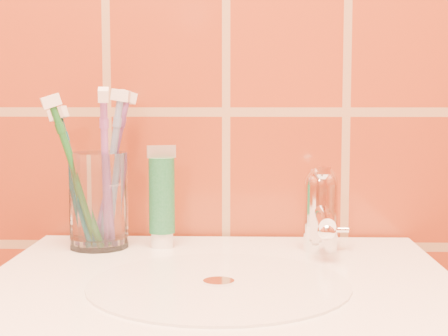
{
  "coord_description": "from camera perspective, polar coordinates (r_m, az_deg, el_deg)",
  "views": [
    {
      "loc": [
        0.03,
        0.15,
        1.06
      ],
      "look_at": [
        0.0,
        1.08,
        0.97
      ],
      "focal_mm": 55.0,
      "sensor_mm": 36.0,
      "label": 1
    }
  ],
  "objects": [
    {
      "name": "toothbrush_1",
      "position": [
        1.01,
        -9.36,
        -0.07
      ],
      "size": [
        0.14,
        0.13,
        0.24
      ],
      "primitive_type": null,
      "rotation": [
        0.27,
        0.0,
        2.33
      ],
      "color": "#6F428E",
      "rests_on": "glass_tumbler"
    },
    {
      "name": "toothpaste_tube",
      "position": [
        0.98,
        -5.19,
        -2.66
      ],
      "size": [
        0.04,
        0.04,
        0.15
      ],
      "rotation": [
        0.0,
        0.0,
        0.3
      ],
      "color": "white",
      "rests_on": "pedestal_sink"
    },
    {
      "name": "glass_tumbler",
      "position": [
        0.99,
        -10.4,
        -2.66
      ],
      "size": [
        0.11,
        0.11,
        0.14
      ],
      "primitive_type": "cylinder",
      "rotation": [
        0.0,
        0.0,
        0.42
      ],
      "color": "white",
      "rests_on": "pedestal_sink"
    },
    {
      "name": "toothbrush_3",
      "position": [
        0.99,
        -9.38,
        -0.12
      ],
      "size": [
        0.06,
        0.06,
        0.23
      ],
      "primitive_type": null,
      "rotation": [
        0.15,
        0.0,
        1.49
      ],
      "color": "#7191C9",
      "rests_on": "glass_tumbler"
    },
    {
      "name": "faucet",
      "position": [
        0.96,
        8.08,
        -3.16
      ],
      "size": [
        0.05,
        0.11,
        0.12
      ],
      "color": "white",
      "rests_on": "pedestal_sink"
    },
    {
      "name": "toothbrush_0",
      "position": [
        0.99,
        -12.17,
        -0.91
      ],
      "size": [
        0.12,
        0.11,
        0.21
      ],
      "primitive_type": null,
      "rotation": [
        0.3,
        0.0,
        -1.92
      ],
      "color": "#0C5C6C",
      "rests_on": "glass_tumbler"
    },
    {
      "name": "toothbrush_4",
      "position": [
        0.96,
        -9.83,
        -0.31
      ],
      "size": [
        0.05,
        0.13,
        0.24
      ],
      "primitive_type": null,
      "rotation": [
        0.24,
        0.0,
        0.17
      ],
      "color": "#8B4DA7",
      "rests_on": "glass_tumbler"
    },
    {
      "name": "toothbrush_2",
      "position": [
        0.97,
        -12.17,
        -0.55
      ],
      "size": [
        0.14,
        0.12,
        0.23
      ],
      "primitive_type": null,
      "rotation": [
        0.3,
        0.0,
        -1.18
      ],
      "color": "#1B6729",
      "rests_on": "glass_tumbler"
    }
  ]
}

